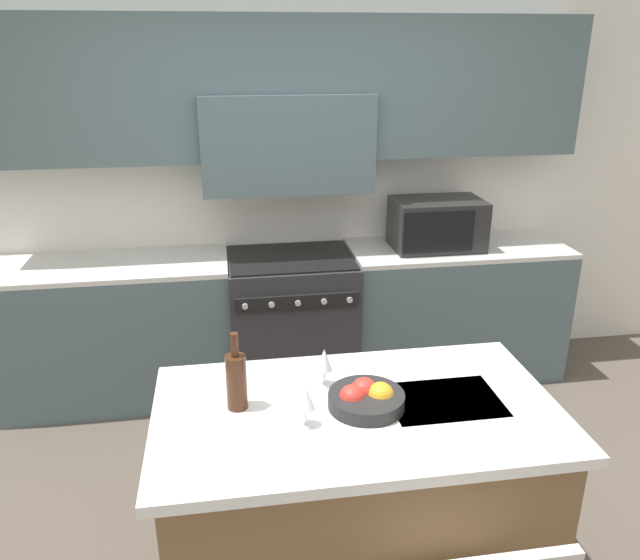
{
  "coord_description": "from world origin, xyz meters",
  "views": [
    {
      "loc": [
        -0.42,
        -2.16,
        2.24
      ],
      "look_at": [
        0.03,
        0.62,
        1.16
      ],
      "focal_mm": 35.0,
      "sensor_mm": 36.0,
      "label": 1
    }
  ],
  "objects_px": {
    "wine_glass_near": "(306,399)",
    "fruit_bowl": "(366,398)",
    "microwave": "(437,224)",
    "range_stove": "(292,322)",
    "wine_bottle": "(236,380)",
    "wine_glass_far": "(324,361)"
  },
  "relations": [
    {
      "from": "wine_glass_far",
      "to": "range_stove",
      "type": "bearing_deg",
      "value": 88.41
    },
    {
      "from": "microwave",
      "to": "wine_glass_far",
      "type": "bearing_deg",
      "value": -122.56
    },
    {
      "from": "fruit_bowl",
      "to": "range_stove",
      "type": "bearing_deg",
      "value": 92.92
    },
    {
      "from": "wine_bottle",
      "to": "wine_glass_near",
      "type": "bearing_deg",
      "value": -33.82
    },
    {
      "from": "range_stove",
      "to": "fruit_bowl",
      "type": "bearing_deg",
      "value": -87.08
    },
    {
      "from": "wine_glass_near",
      "to": "wine_glass_far",
      "type": "bearing_deg",
      "value": 67.76
    },
    {
      "from": "wine_bottle",
      "to": "wine_glass_near",
      "type": "xyz_separation_m",
      "value": [
        0.25,
        -0.16,
        -0.01
      ]
    },
    {
      "from": "microwave",
      "to": "wine_glass_near",
      "type": "relative_size",
      "value": 3.59
    },
    {
      "from": "wine_bottle",
      "to": "wine_glass_near",
      "type": "distance_m",
      "value": 0.3
    },
    {
      "from": "microwave",
      "to": "fruit_bowl",
      "type": "relative_size",
      "value": 1.98
    },
    {
      "from": "range_stove",
      "to": "wine_glass_near",
      "type": "distance_m",
      "value": 1.96
    },
    {
      "from": "microwave",
      "to": "wine_bottle",
      "type": "height_order",
      "value": "microwave"
    },
    {
      "from": "microwave",
      "to": "wine_glass_near",
      "type": "height_order",
      "value": "microwave"
    },
    {
      "from": "range_stove",
      "to": "microwave",
      "type": "relative_size",
      "value": 1.58
    },
    {
      "from": "microwave",
      "to": "wine_glass_near",
      "type": "xyz_separation_m",
      "value": [
        -1.14,
        -1.89,
        -0.08
      ]
    },
    {
      "from": "microwave",
      "to": "wine_glass_near",
      "type": "bearing_deg",
      "value": -121.15
    },
    {
      "from": "wine_glass_near",
      "to": "wine_glass_far",
      "type": "height_order",
      "value": "same"
    },
    {
      "from": "microwave",
      "to": "wine_glass_far",
      "type": "xyz_separation_m",
      "value": [
        -1.03,
        -1.61,
        -0.08
      ]
    },
    {
      "from": "range_stove",
      "to": "wine_glass_near",
      "type": "bearing_deg",
      "value": -94.84
    },
    {
      "from": "microwave",
      "to": "wine_glass_far",
      "type": "distance_m",
      "value": 1.92
    },
    {
      "from": "wine_glass_near",
      "to": "fruit_bowl",
      "type": "relative_size",
      "value": 0.55
    },
    {
      "from": "range_stove",
      "to": "wine_bottle",
      "type": "relative_size",
      "value": 2.94
    }
  ]
}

